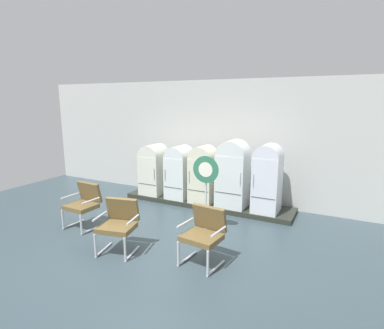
# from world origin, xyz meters

# --- Properties ---
(ground) EXTENTS (12.00, 10.00, 0.05)m
(ground) POSITION_xyz_m (0.00, 0.00, -0.03)
(ground) COLOR #35454D
(back_wall) EXTENTS (11.76, 0.12, 3.20)m
(back_wall) POSITION_xyz_m (0.00, 3.66, 1.62)
(back_wall) COLOR silver
(back_wall) RESTS_ON ground
(display_plinth) EXTENTS (4.45, 0.95, 0.12)m
(display_plinth) POSITION_xyz_m (0.00, 3.02, 0.06)
(display_plinth) COLOR #2A2E27
(display_plinth) RESTS_ON ground
(refrigerator_0) EXTENTS (0.61, 0.71, 1.38)m
(refrigerator_0) POSITION_xyz_m (-1.57, 2.93, 0.84)
(refrigerator_0) COLOR silver
(refrigerator_0) RESTS_ON display_plinth
(refrigerator_1) EXTENTS (0.59, 0.72, 1.39)m
(refrigerator_1) POSITION_xyz_m (-0.75, 2.93, 0.85)
(refrigerator_1) COLOR white
(refrigerator_1) RESTS_ON display_plinth
(refrigerator_2) EXTENTS (0.61, 0.63, 1.45)m
(refrigerator_2) POSITION_xyz_m (-0.04, 2.89, 0.88)
(refrigerator_2) COLOR beige
(refrigerator_2) RESTS_ON display_plinth
(refrigerator_3) EXTENTS (0.71, 0.64, 1.64)m
(refrigerator_3) POSITION_xyz_m (0.75, 2.90, 0.98)
(refrigerator_3) COLOR white
(refrigerator_3) RESTS_ON display_plinth
(refrigerator_4) EXTENTS (0.59, 0.68, 1.59)m
(refrigerator_4) POSITION_xyz_m (1.58, 2.92, 0.96)
(refrigerator_4) COLOR white
(refrigerator_4) RESTS_ON display_plinth
(armchair_left) EXTENTS (0.69, 0.64, 0.95)m
(armchair_left) POSITION_xyz_m (-1.73, 0.52, 0.55)
(armchair_left) COLOR silver
(armchair_left) RESTS_ON ground
(armchair_right) EXTENTS (0.72, 0.68, 0.95)m
(armchair_right) POSITION_xyz_m (1.18, 0.32, 0.55)
(armchair_right) COLOR silver
(armchair_right) RESTS_ON ground
(armchair_center) EXTENTS (0.76, 0.73, 0.95)m
(armchair_center) POSITION_xyz_m (-0.35, 0.00, 0.55)
(armchair_center) COLOR silver
(armchair_center) RESTS_ON ground
(sign_stand) EXTENTS (0.55, 0.32, 1.59)m
(sign_stand) POSITION_xyz_m (0.68, 1.48, 0.86)
(sign_stand) COLOR #2D2D30
(sign_stand) RESTS_ON ground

